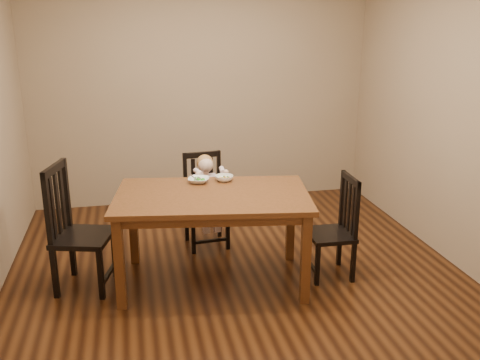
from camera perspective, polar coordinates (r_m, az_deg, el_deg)
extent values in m
cube|color=#49260F|center=(4.89, -0.49, -9.60)|extent=(4.00, 4.00, 0.01)
cube|color=#9A8062|center=(6.39, -4.14, 9.51)|extent=(4.00, 0.01, 2.70)
cube|color=#9A8062|center=(2.58, 8.32, -2.45)|extent=(4.00, 0.01, 2.70)
cube|color=#9A8062|center=(5.22, 21.69, 6.57)|extent=(0.01, 4.00, 2.70)
cube|color=#462A10|center=(4.42, -2.98, -1.73)|extent=(1.72, 1.18, 0.04)
cube|color=#462A10|center=(4.44, -2.97, -2.51)|extent=(1.57, 1.04, 0.08)
cube|color=#462A10|center=(4.25, -12.73, -8.73)|extent=(0.08, 0.08, 0.75)
cube|color=#462A10|center=(4.26, 7.02, -8.38)|extent=(0.08, 0.08, 0.75)
cube|color=#462A10|center=(4.98, -11.31, -4.67)|extent=(0.08, 0.08, 0.75)
cube|color=#462A10|center=(4.99, 5.39, -4.38)|extent=(0.08, 0.08, 0.75)
cube|color=black|center=(5.26, -3.60, -3.03)|extent=(0.43, 0.41, 0.04)
cube|color=black|center=(5.52, -2.22, -4.26)|extent=(0.04, 0.04, 0.37)
cube|color=black|center=(5.45, -5.71, -4.62)|extent=(0.04, 0.04, 0.37)
cube|color=black|center=(5.23, -1.32, -5.51)|extent=(0.04, 0.04, 0.37)
cube|color=black|center=(5.16, -5.00, -5.92)|extent=(0.04, 0.04, 0.37)
cube|color=black|center=(5.36, -2.28, 0.48)|extent=(0.04, 0.04, 0.51)
cube|color=black|center=(5.29, -5.86, 0.17)|extent=(0.04, 0.04, 0.51)
cube|color=black|center=(5.26, -4.11, 2.71)|extent=(0.38, 0.06, 0.05)
cube|color=black|center=(5.35, -3.12, 0.13)|extent=(0.04, 0.02, 0.44)
cube|color=black|center=(5.33, -4.05, 0.05)|extent=(0.04, 0.02, 0.44)
cube|color=black|center=(5.32, -5.00, -0.04)|extent=(0.04, 0.02, 0.44)
cube|color=black|center=(4.62, -16.35, -5.88)|extent=(0.55, 0.56, 0.04)
cube|color=black|center=(4.95, -17.44, -7.38)|extent=(0.05, 0.05, 0.43)
cube|color=black|center=(4.61, -19.15, -9.40)|extent=(0.05, 0.05, 0.43)
cube|color=black|center=(4.83, -13.21, -7.64)|extent=(0.05, 0.05, 0.43)
cube|color=black|center=(4.49, -14.63, -9.75)|extent=(0.05, 0.05, 0.43)
cube|color=black|center=(4.75, -18.04, -1.27)|extent=(0.05, 0.05, 0.60)
cube|color=black|center=(4.40, -19.86, -2.92)|extent=(0.05, 0.05, 0.60)
cube|color=black|center=(4.50, -19.24, 1.15)|extent=(0.15, 0.43, 0.06)
cube|color=black|center=(4.68, -18.41, -2.00)|extent=(0.03, 0.05, 0.51)
cube|color=black|center=(4.58, -18.87, -2.43)|extent=(0.03, 0.05, 0.51)
cube|color=black|center=(4.49, -19.36, -2.88)|extent=(0.03, 0.05, 0.51)
cube|color=black|center=(4.72, 9.57, -5.77)|extent=(0.38, 0.40, 0.04)
cube|color=black|center=(4.72, 11.98, -8.61)|extent=(0.04, 0.04, 0.36)
cube|color=black|center=(5.00, 10.54, -6.98)|extent=(0.04, 0.04, 0.36)
cube|color=black|center=(4.61, 8.26, -9.02)|extent=(0.04, 0.04, 0.36)
cube|color=black|center=(4.90, 7.02, -7.32)|extent=(0.04, 0.04, 0.36)
cube|color=black|center=(4.53, 12.35, -3.26)|extent=(0.04, 0.04, 0.51)
cube|color=black|center=(4.83, 10.85, -1.89)|extent=(0.04, 0.04, 0.51)
cube|color=black|center=(4.61, 11.74, 0.09)|extent=(0.04, 0.37, 0.05)
cube|color=black|center=(4.61, 11.96, -3.23)|extent=(0.02, 0.04, 0.43)
cube|color=black|center=(4.69, 11.56, -2.86)|extent=(0.02, 0.04, 0.43)
cube|color=black|center=(4.77, 11.17, -2.50)|extent=(0.02, 0.04, 0.43)
imported|color=white|center=(4.70, -4.43, -0.01)|extent=(0.23, 0.23, 0.04)
imported|color=white|center=(4.73, -1.69, 0.20)|extent=(0.21, 0.21, 0.05)
cube|color=silver|center=(4.67, -4.93, 0.23)|extent=(0.07, 0.12, 0.05)
cube|color=silver|center=(4.68, -4.92, 0.05)|extent=(0.04, 0.04, 0.01)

